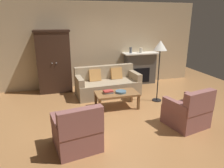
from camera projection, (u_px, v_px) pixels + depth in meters
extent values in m
plane|color=#B27A47|center=(117.00, 115.00, 5.06)|extent=(9.60, 9.60, 0.00)
cube|color=beige|center=(96.00, 45.00, 6.98)|extent=(7.20, 0.10, 2.80)
cube|color=#4C4947|center=(140.00, 69.00, 7.41)|extent=(1.10, 0.36, 1.08)
cube|color=black|center=(142.00, 75.00, 7.30)|extent=(0.60, 0.01, 0.52)
cube|color=white|center=(141.00, 53.00, 7.22)|extent=(1.26, 0.48, 0.04)
cube|color=#382319|center=(54.00, 63.00, 6.46)|extent=(1.00, 0.52, 1.88)
cube|color=#2F1E15|center=(51.00, 31.00, 6.16)|extent=(1.06, 0.55, 0.06)
sphere|color=#ADAFB5|center=(52.00, 63.00, 6.18)|extent=(0.04, 0.04, 0.04)
sphere|color=#ADAFB5|center=(56.00, 63.00, 6.21)|extent=(0.04, 0.04, 0.04)
cube|color=tan|center=(108.00, 88.00, 6.32)|extent=(1.96, 0.97, 0.44)
cube|color=tan|center=(104.00, 72.00, 6.50)|extent=(1.91, 0.32, 0.42)
cube|color=tan|center=(79.00, 81.00, 5.94)|extent=(0.22, 0.81, 0.22)
cube|color=tan|center=(134.00, 75.00, 6.51)|extent=(0.22, 0.81, 0.22)
cube|color=tan|center=(95.00, 75.00, 6.27)|extent=(0.37, 0.21, 0.37)
cube|color=tan|center=(116.00, 73.00, 6.50)|extent=(0.37, 0.21, 0.37)
cube|color=olive|center=(117.00, 93.00, 5.37)|extent=(1.10, 0.60, 0.05)
cube|color=brown|center=(100.00, 107.00, 5.06)|extent=(0.06, 0.06, 0.37)
cube|color=brown|center=(138.00, 103.00, 5.32)|extent=(0.06, 0.06, 0.37)
cube|color=brown|center=(96.00, 99.00, 5.54)|extent=(0.06, 0.06, 0.37)
cube|color=brown|center=(131.00, 96.00, 5.80)|extent=(0.06, 0.06, 0.37)
cylinder|color=slate|center=(121.00, 92.00, 5.35)|extent=(0.28, 0.28, 0.05)
cube|color=gray|center=(108.00, 92.00, 5.32)|extent=(0.25, 0.18, 0.04)
cube|color=#B73833|center=(108.00, 91.00, 5.30)|extent=(0.25, 0.19, 0.03)
cylinder|color=#565B66|center=(131.00, 50.00, 7.08)|extent=(0.09, 0.09, 0.20)
cylinder|color=beige|center=(141.00, 50.00, 7.19)|extent=(0.11, 0.11, 0.17)
cube|color=#935B56|center=(77.00, 136.00, 3.75)|extent=(0.88, 0.88, 0.42)
cube|color=#935B56|center=(81.00, 122.00, 3.35)|extent=(0.78, 0.29, 0.46)
cube|color=#935B56|center=(93.00, 117.00, 3.79)|extent=(0.24, 0.71, 0.20)
cube|color=#935B56|center=(57.00, 125.00, 3.52)|extent=(0.24, 0.71, 0.20)
cube|color=#935B56|center=(185.00, 116.00, 4.54)|extent=(0.91, 0.91, 0.42)
cube|color=#935B56|center=(200.00, 102.00, 4.14)|extent=(0.78, 0.32, 0.46)
cube|color=#935B56|center=(198.00, 100.00, 4.59)|extent=(0.27, 0.71, 0.20)
cube|color=#935B56|center=(176.00, 106.00, 4.29)|extent=(0.27, 0.71, 0.20)
cylinder|color=black|center=(157.00, 100.00, 5.95)|extent=(0.26, 0.26, 0.02)
cylinder|color=black|center=(158.00, 76.00, 5.73)|extent=(0.03, 0.03, 1.47)
cone|color=white|center=(160.00, 45.00, 5.47)|extent=(0.36, 0.36, 0.26)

